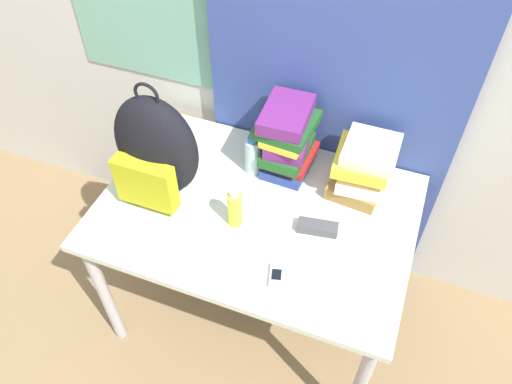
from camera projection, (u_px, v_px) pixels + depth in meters
wall_back at (302, 30)px, 1.90m from camera, size 6.00×0.06×2.50m
curtain_blue at (339, 46)px, 1.83m from camera, size 1.04×0.04×2.50m
desk at (256, 223)px, 2.01m from camera, size 1.22×0.84×0.76m
backpack at (156, 150)px, 1.86m from camera, size 0.33×0.24×0.51m
book_stack_left at (288, 138)px, 2.00m from camera, size 0.23×0.28×0.30m
book_stack_center at (363, 166)px, 1.95m from camera, size 0.23×0.28×0.22m
water_bottle at (253, 155)px, 2.03m from camera, size 0.07×0.07×0.18m
sports_bottle at (277, 147)px, 1.98m from camera, size 0.08×0.08×0.29m
sunscreen_bottle at (235, 209)px, 1.84m from camera, size 0.05×0.05×0.18m
cell_phone at (276, 276)px, 1.73m from camera, size 0.07×0.10×0.02m
sunglasses_case at (318, 227)px, 1.86m from camera, size 0.16×0.08×0.04m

